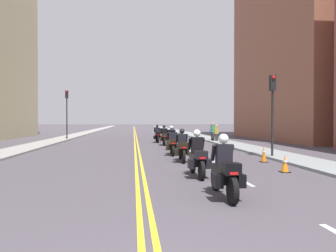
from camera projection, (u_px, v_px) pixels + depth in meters
The scene contains 20 objects.
ground_plane at pixel (135, 134), 50.44m from camera, with size 264.00×264.00×0.00m, color #474249.
sidewalk_left at pixel (83, 133), 49.61m from camera, with size 2.25×144.00×0.12m, color gray.
sidewalk_right at pixel (185, 133), 51.26m from camera, with size 2.25×144.00×0.12m, color gray.
centreline_yellow_inner at pixel (134, 134), 50.42m from camera, with size 0.12×132.00×0.01m, color yellow.
centreline_yellow_outer at pixel (136, 134), 50.45m from camera, with size 0.12×132.00×0.01m, color yellow.
lane_dashes_white at pixel (170, 141), 31.90m from camera, with size 0.14×56.40×0.01m.
building_right_1 at pixel (308, 11), 34.93m from camera, with size 9.93×19.73×27.45m.
motorcycle_0 at pixel (225, 172), 8.39m from camera, with size 0.76×2.29×1.64m.
motorcycle_1 at pixel (197, 158), 11.54m from camera, with size 0.76×2.27×1.67m.
motorcycle_2 at pixel (182, 148), 15.82m from camera, with size 0.78×2.26×1.60m.
motorcycle_3 at pixel (172, 144), 18.88m from camera, with size 0.78×2.21×1.58m.
motorcycle_4 at pixel (172, 140), 22.36m from camera, with size 0.76×2.29×1.64m.
motorcycle_5 at pixel (164, 137), 26.40m from camera, with size 0.77×2.22×1.64m.
motorcycle_6 at pixel (157, 135), 29.72m from camera, with size 0.77×2.26×1.63m.
traffic_cone_0 at pixel (285, 164), 12.54m from camera, with size 0.35×0.35×0.68m.
traffic_cone_2 at pixel (264, 154), 15.63m from camera, with size 0.32×0.32×0.81m.
traffic_light_near at pixel (273, 100), 17.30m from camera, with size 0.28×0.38×4.37m.
traffic_light_far at pixel (67, 106), 33.80m from camera, with size 0.28×0.38×5.11m.
pedestrian_0 at pixel (213, 132), 31.08m from camera, with size 0.50×0.29×1.81m.
pedestrian_1 at pixel (217, 133), 30.31m from camera, with size 0.50×0.27×1.61m.
Camera 1 is at (-0.24, -2.67, 1.98)m, focal length 35.05 mm.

